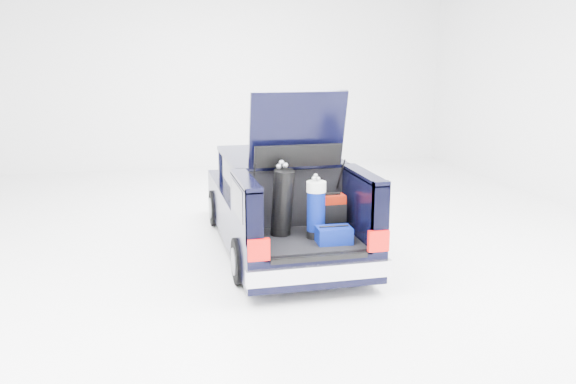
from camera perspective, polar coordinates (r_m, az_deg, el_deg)
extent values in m
plane|color=white|center=(9.47, -0.70, -5.20)|extent=(14.00, 14.00, 0.00)
cube|color=black|center=(9.93, -1.52, -1.31)|extent=(1.75, 3.00, 0.70)
cube|color=black|center=(11.46, -3.12, 0.11)|extent=(1.70, 0.30, 0.50)
cube|color=silver|center=(11.61, -3.24, -0.07)|extent=(1.72, 0.10, 0.22)
cube|color=black|center=(9.32, -0.92, 1.64)|extent=(1.55, 1.95, 0.54)
cube|color=black|center=(9.27, -0.92, 3.40)|extent=(1.62, 2.05, 0.06)
cube|color=black|center=(7.97, 1.66, -6.10)|extent=(1.75, 1.30, 0.40)
cube|color=black|center=(7.92, 1.63, -4.52)|extent=(1.32, 1.18, 0.05)
cube|color=black|center=(7.63, -3.95, -2.10)|extent=(0.20, 1.30, 0.85)
cube|color=black|center=(8.02, 7.05, -1.42)|extent=(0.20, 1.30, 0.85)
cube|color=black|center=(7.53, -4.00, 1.10)|extent=(0.20, 1.30, 0.06)
cube|color=black|center=(7.92, 7.14, 1.63)|extent=(0.20, 1.30, 0.06)
cube|color=black|center=(8.37, 0.60, -0.73)|extent=(1.36, 0.08, 0.84)
cube|color=silver|center=(7.35, 3.03, -7.58)|extent=(1.80, 0.12, 0.20)
cube|color=#B50C07|center=(7.09, -2.77, -5.42)|extent=(0.26, 0.07, 0.26)
cube|color=#B50C07|center=(7.49, 8.47, -4.55)|extent=(0.26, 0.07, 0.26)
cube|color=black|center=(7.32, 2.97, -6.20)|extent=(1.20, 0.06, 0.06)
cube|color=black|center=(8.03, 0.90, 5.86)|extent=(1.28, 0.33, 1.03)
cube|color=black|center=(8.05, 0.84, 6.88)|extent=(0.95, 0.17, 0.54)
cylinder|color=black|center=(10.62, -6.73, -1.50)|extent=(0.20, 0.62, 0.62)
cylinder|color=slate|center=(10.62, -6.73, -1.50)|extent=(0.23, 0.36, 0.36)
cylinder|color=black|center=(10.92, 1.84, -1.01)|extent=(0.20, 0.62, 0.62)
cylinder|color=slate|center=(10.92, 1.84, -1.01)|extent=(0.23, 0.36, 0.36)
cylinder|color=black|center=(7.97, -4.37, -6.46)|extent=(0.20, 0.62, 0.62)
cylinder|color=slate|center=(7.97, -4.37, -6.46)|extent=(0.23, 0.36, 0.36)
cylinder|color=black|center=(8.36, 6.86, -5.57)|extent=(0.20, 0.62, 0.62)
cylinder|color=slate|center=(8.36, 6.86, -5.57)|extent=(0.23, 0.36, 0.36)
cube|color=maroon|center=(8.11, 4.14, -2.04)|extent=(0.33, 0.21, 0.52)
cube|color=black|center=(8.05, 4.17, -0.17)|extent=(0.21, 0.05, 0.03)
cube|color=black|center=(8.04, 4.34, -2.57)|extent=(0.34, 0.02, 0.39)
cylinder|color=black|center=(7.92, -0.52, -1.02)|extent=(0.40, 0.44, 0.90)
cube|color=white|center=(8.02, -0.70, -0.61)|extent=(0.10, 0.06, 0.31)
sphere|color=#99999E|center=(7.83, -0.86, 2.42)|extent=(0.07, 0.07, 0.07)
sphere|color=#99999E|center=(7.79, -0.25, 2.52)|extent=(0.07, 0.07, 0.07)
cylinder|color=black|center=(7.94, 2.61, -3.93)|extent=(0.32, 0.32, 0.10)
cylinder|color=#041161|center=(7.85, 2.64, -1.78)|extent=(0.29, 0.29, 0.53)
cylinder|color=white|center=(7.78, 2.66, 0.49)|extent=(0.32, 0.32, 0.14)
sphere|color=#99999E|center=(7.78, 2.84, 1.23)|extent=(0.06, 0.06, 0.06)
sphere|color=#99999E|center=(7.79, 2.59, 1.53)|extent=(0.06, 0.06, 0.06)
cube|color=#041161|center=(7.72, 4.32, -4.03)|extent=(0.45, 0.30, 0.21)
cylinder|color=black|center=(7.68, 4.33, -3.22)|extent=(0.38, 0.04, 0.02)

